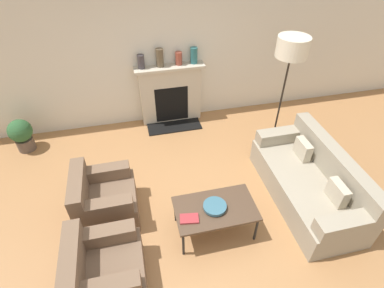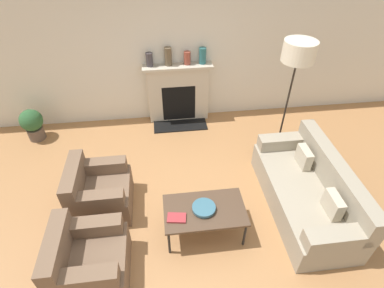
{
  "view_description": "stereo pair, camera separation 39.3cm",
  "coord_description": "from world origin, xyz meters",
  "px_view_note": "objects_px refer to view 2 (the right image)",
  "views": [
    {
      "loc": [
        -0.55,
        -2.39,
        3.5
      ],
      "look_at": [
        0.29,
        1.19,
        0.45
      ],
      "focal_mm": 28.0,
      "sensor_mm": 36.0,
      "label": 1
    },
    {
      "loc": [
        -0.16,
        -2.46,
        3.5
      ],
      "look_at": [
        0.29,
        1.19,
        0.45
      ],
      "focal_mm": 28.0,
      "sensor_mm": 36.0,
      "label": 2
    }
  ],
  "objects_px": {
    "bowl": "(204,208)",
    "potted_plant": "(32,123)",
    "book": "(177,218)",
    "armchair_far": "(99,192)",
    "mantel_vase_left": "(149,60)",
    "armchair_near": "(88,261)",
    "mantel_vase_center_left": "(168,56)",
    "floor_lamp": "(297,60)",
    "couch": "(308,191)",
    "coffee_table": "(205,211)",
    "mantel_vase_right": "(203,56)",
    "fireplace": "(178,94)",
    "mantel_vase_center_right": "(187,58)"
  },
  "relations": [
    {
      "from": "fireplace",
      "to": "armchair_far",
      "type": "distance_m",
      "value": 2.5
    },
    {
      "from": "coffee_table",
      "to": "mantel_vase_left",
      "type": "xyz_separation_m",
      "value": [
        -0.58,
        2.72,
        0.86
      ]
    },
    {
      "from": "mantel_vase_center_right",
      "to": "potted_plant",
      "type": "bearing_deg",
      "value": -173.19
    },
    {
      "from": "floor_lamp",
      "to": "mantel_vase_center_left",
      "type": "height_order",
      "value": "floor_lamp"
    },
    {
      "from": "bowl",
      "to": "book",
      "type": "relative_size",
      "value": 1.19
    },
    {
      "from": "armchair_near",
      "to": "mantel_vase_left",
      "type": "distance_m",
      "value": 3.41
    },
    {
      "from": "floor_lamp",
      "to": "potted_plant",
      "type": "xyz_separation_m",
      "value": [
        -4.33,
        0.86,
        -1.35
      ]
    },
    {
      "from": "armchair_far",
      "to": "mantel_vase_left",
      "type": "relative_size",
      "value": 3.31
    },
    {
      "from": "armchair_near",
      "to": "mantel_vase_left",
      "type": "bearing_deg",
      "value": -14.55
    },
    {
      "from": "mantel_vase_center_left",
      "to": "potted_plant",
      "type": "bearing_deg",
      "value": -172.29
    },
    {
      "from": "book",
      "to": "mantel_vase_left",
      "type": "bearing_deg",
      "value": 103.5
    },
    {
      "from": "bowl",
      "to": "potted_plant",
      "type": "relative_size",
      "value": 0.49
    },
    {
      "from": "armchair_near",
      "to": "couch",
      "type": "bearing_deg",
      "value": -76.7
    },
    {
      "from": "mantel_vase_center_left",
      "to": "potted_plant",
      "type": "xyz_separation_m",
      "value": [
        -2.53,
        -0.34,
        -0.99
      ]
    },
    {
      "from": "book",
      "to": "mantel_vase_right",
      "type": "height_order",
      "value": "mantel_vase_right"
    },
    {
      "from": "mantel_vase_right",
      "to": "mantel_vase_center_left",
      "type": "bearing_deg",
      "value": 180.0
    },
    {
      "from": "floor_lamp",
      "to": "book",
      "type": "bearing_deg",
      "value": -139.75
    },
    {
      "from": "fireplace",
      "to": "couch",
      "type": "distance_m",
      "value": 2.95
    },
    {
      "from": "fireplace",
      "to": "couch",
      "type": "xyz_separation_m",
      "value": [
        1.6,
        -2.46,
        -0.26
      ]
    },
    {
      "from": "armchair_near",
      "to": "book",
      "type": "xyz_separation_m",
      "value": [
        1.04,
        0.35,
        0.17
      ]
    },
    {
      "from": "fireplace",
      "to": "book",
      "type": "bearing_deg",
      "value": -95.44
    },
    {
      "from": "mantel_vase_right",
      "to": "potted_plant",
      "type": "xyz_separation_m",
      "value": [
        -3.14,
        -0.34,
        -0.97
      ]
    },
    {
      "from": "couch",
      "to": "mantel_vase_center_right",
      "type": "distance_m",
      "value": 3.01
    },
    {
      "from": "bowl",
      "to": "book",
      "type": "distance_m",
      "value": 0.36
    },
    {
      "from": "fireplace",
      "to": "couch",
      "type": "bearing_deg",
      "value": -56.94
    },
    {
      "from": "fireplace",
      "to": "bowl",
      "type": "relative_size",
      "value": 4.29
    },
    {
      "from": "armchair_near",
      "to": "potted_plant",
      "type": "height_order",
      "value": "armchair_near"
    },
    {
      "from": "armchair_near",
      "to": "floor_lamp",
      "type": "distance_m",
      "value": 3.8
    },
    {
      "from": "coffee_table",
      "to": "mantel_vase_right",
      "type": "height_order",
      "value": "mantel_vase_right"
    },
    {
      "from": "bowl",
      "to": "potted_plant",
      "type": "distance_m",
      "value": 3.66
    },
    {
      "from": "book",
      "to": "mantel_vase_center_left",
      "type": "relative_size",
      "value": 0.77
    },
    {
      "from": "armchair_near",
      "to": "mantel_vase_left",
      "type": "relative_size",
      "value": 3.31
    },
    {
      "from": "couch",
      "to": "potted_plant",
      "type": "relative_size",
      "value": 3.26
    },
    {
      "from": "armchair_near",
      "to": "bowl",
      "type": "xyz_separation_m",
      "value": [
        1.39,
        0.44,
        0.19
      ]
    },
    {
      "from": "armchair_far",
      "to": "mantel_vase_center_right",
      "type": "xyz_separation_m",
      "value": [
        1.49,
        2.13,
        0.97
      ]
    },
    {
      "from": "couch",
      "to": "book",
      "type": "distance_m",
      "value": 1.91
    },
    {
      "from": "couch",
      "to": "coffee_table",
      "type": "height_order",
      "value": "couch"
    },
    {
      "from": "armchair_far",
      "to": "mantel_vase_center_right",
      "type": "distance_m",
      "value": 2.78
    },
    {
      "from": "mantel_vase_right",
      "to": "floor_lamp",
      "type": "bearing_deg",
      "value": -45.43
    },
    {
      "from": "fireplace",
      "to": "potted_plant",
      "type": "relative_size",
      "value": 2.11
    },
    {
      "from": "fireplace",
      "to": "mantel_vase_left",
      "type": "relative_size",
      "value": 5.23
    },
    {
      "from": "book",
      "to": "fireplace",
      "type": "bearing_deg",
      "value": 93.54
    },
    {
      "from": "fireplace",
      "to": "coffee_table",
      "type": "bearing_deg",
      "value": -88.01
    },
    {
      "from": "couch",
      "to": "floor_lamp",
      "type": "relative_size",
      "value": 1.0
    },
    {
      "from": "mantel_vase_center_right",
      "to": "couch",
      "type": "bearing_deg",
      "value": -60.13
    },
    {
      "from": "book",
      "to": "mantel_vase_right",
      "type": "bearing_deg",
      "value": 84.57
    },
    {
      "from": "floor_lamp",
      "to": "mantel_vase_right",
      "type": "height_order",
      "value": "floor_lamp"
    },
    {
      "from": "bowl",
      "to": "floor_lamp",
      "type": "xyz_separation_m",
      "value": [
        1.56,
        1.52,
        1.19
      ]
    },
    {
      "from": "couch",
      "to": "bowl",
      "type": "relative_size",
      "value": 6.61
    },
    {
      "from": "fireplace",
      "to": "armchair_far",
      "type": "height_order",
      "value": "fireplace"
    }
  ]
}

